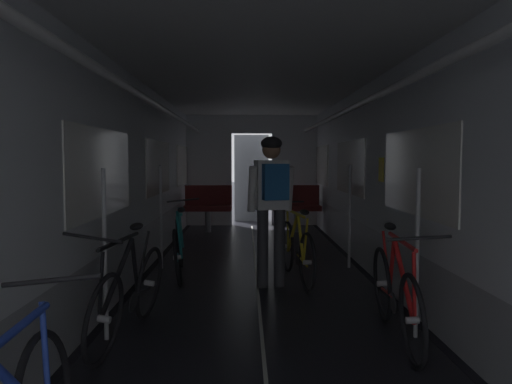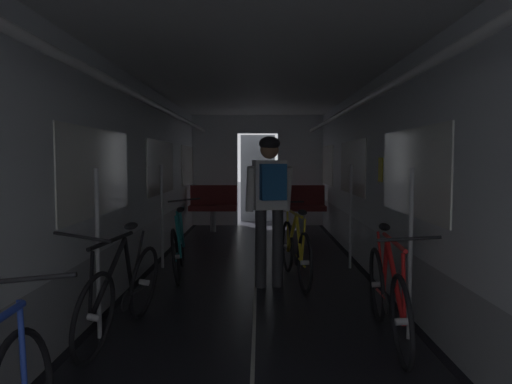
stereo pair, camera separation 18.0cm
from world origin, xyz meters
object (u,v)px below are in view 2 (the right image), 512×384
at_px(bicycle_black, 122,292).
at_px(person_cyclist_aisle, 270,194).
at_px(bicycle_teal, 178,245).
at_px(bicycle_red, 388,294).
at_px(bench_seat_far_left, 213,204).
at_px(bench_seat_far_right, 301,204).
at_px(bicycle_yellow_in_aisle, 295,250).

xyz_separation_m(bicycle_black, person_cyclist_aisle, (1.25, 1.59, 0.69)).
distance_m(bicycle_teal, bicycle_red, 3.04).
height_order(bicycle_black, person_cyclist_aisle, person_cyclist_aisle).
xyz_separation_m(bicycle_black, bicycle_red, (2.17, -0.07, 0.00)).
bearing_deg(bicycle_teal, bicycle_black, -92.80).
xyz_separation_m(bench_seat_far_left, bench_seat_far_right, (1.80, 0.00, 0.00)).
distance_m(bench_seat_far_right, bicycle_yellow_in_aisle, 4.13).
bearing_deg(bicycle_red, bicycle_black, 178.03).
height_order(bicycle_black, bicycle_teal, bicycle_black).
bearing_deg(bench_seat_far_right, bicycle_yellow_in_aisle, -95.84).
bearing_deg(person_cyclist_aisle, bench_seat_far_right, 80.47).
distance_m(bench_seat_far_right, bicycle_black, 6.28).
height_order(bicycle_black, bicycle_yellow_in_aisle, bicycle_black).
height_order(bench_seat_far_right, bicycle_teal, bench_seat_far_right).
relative_size(bicycle_red, person_cyclist_aisle, 0.98).
distance_m(bench_seat_far_right, bicycle_teal, 4.24).
distance_m(bicycle_red, bicycle_yellow_in_aisle, 2.02).
bearing_deg(bicycle_yellow_in_aisle, bench_seat_far_left, 108.61).
xyz_separation_m(bench_seat_far_left, bicycle_yellow_in_aisle, (1.38, -4.10, -0.18)).
xyz_separation_m(bench_seat_far_left, bicycle_red, (1.99, -6.03, -0.18)).
bearing_deg(bicycle_red, bench_seat_far_right, 91.76).
relative_size(person_cyclist_aisle, bicycle_yellow_in_aisle, 1.03).
relative_size(bench_seat_far_left, bicycle_teal, 0.58).
bearing_deg(bench_seat_far_right, person_cyclist_aisle, -99.53).
distance_m(bicycle_black, person_cyclist_aisle, 2.13).
relative_size(bicycle_black, bicycle_teal, 1.00).
relative_size(bicycle_teal, bicycle_red, 1.00).
bearing_deg(bench_seat_far_left, person_cyclist_aisle, -76.27).
height_order(bench_seat_far_left, bicycle_yellow_in_aisle, bench_seat_far_left).
xyz_separation_m(person_cyclist_aisle, bicycle_yellow_in_aisle, (0.31, 0.26, -0.69)).
bearing_deg(bench_seat_far_right, bench_seat_far_left, 180.00).
relative_size(bicycle_black, person_cyclist_aisle, 0.98).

